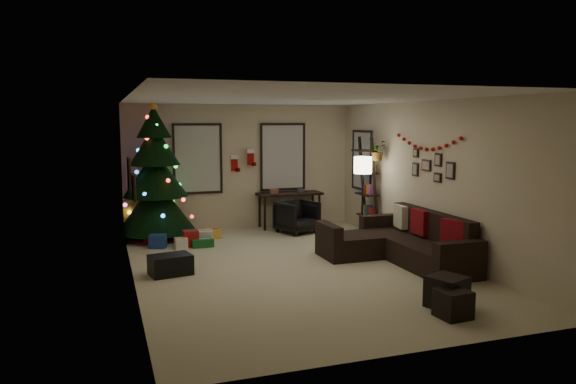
{
  "coord_description": "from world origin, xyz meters",
  "views": [
    {
      "loc": [
        -2.88,
        -8.15,
        2.36
      ],
      "look_at": [
        0.1,
        0.6,
        1.15
      ],
      "focal_mm": 34.25,
      "sensor_mm": 36.0,
      "label": 1
    }
  ],
  "objects_px": {
    "christmas_tree": "(155,179)",
    "desk": "(289,197)",
    "bookshelf": "(368,188)",
    "sofa": "(401,245)",
    "desk_chair": "(297,217)"
  },
  "relations": [
    {
      "from": "christmas_tree",
      "to": "desk",
      "type": "bearing_deg",
      "value": 4.53
    },
    {
      "from": "christmas_tree",
      "to": "bookshelf",
      "type": "relative_size",
      "value": 1.42
    },
    {
      "from": "desk",
      "to": "bookshelf",
      "type": "relative_size",
      "value": 0.71
    },
    {
      "from": "christmas_tree",
      "to": "bookshelf",
      "type": "xyz_separation_m",
      "value": [
        4.18,
        -1.04,
        -0.21
      ]
    },
    {
      "from": "sofa",
      "to": "bookshelf",
      "type": "height_order",
      "value": "bookshelf"
    },
    {
      "from": "bookshelf",
      "to": "desk",
      "type": "bearing_deg",
      "value": 135.07
    },
    {
      "from": "sofa",
      "to": "desk_chair",
      "type": "xyz_separation_m",
      "value": [
        -0.88,
        2.76,
        0.07
      ]
    },
    {
      "from": "bookshelf",
      "to": "desk_chair",
      "type": "bearing_deg",
      "value": 154.98
    },
    {
      "from": "christmas_tree",
      "to": "bookshelf",
      "type": "bearing_deg",
      "value": -13.97
    },
    {
      "from": "sofa",
      "to": "desk",
      "type": "bearing_deg",
      "value": 103.68
    },
    {
      "from": "desk",
      "to": "sofa",
      "type": "bearing_deg",
      "value": -76.32
    },
    {
      "from": "sofa",
      "to": "desk_chair",
      "type": "bearing_deg",
      "value": 107.78
    },
    {
      "from": "sofa",
      "to": "desk",
      "type": "height_order",
      "value": "sofa"
    },
    {
      "from": "sofa",
      "to": "bookshelf",
      "type": "xyz_separation_m",
      "value": [
        0.44,
        2.14,
        0.71
      ]
    },
    {
      "from": "sofa",
      "to": "desk",
      "type": "distance_m",
      "value": 3.53
    }
  ]
}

